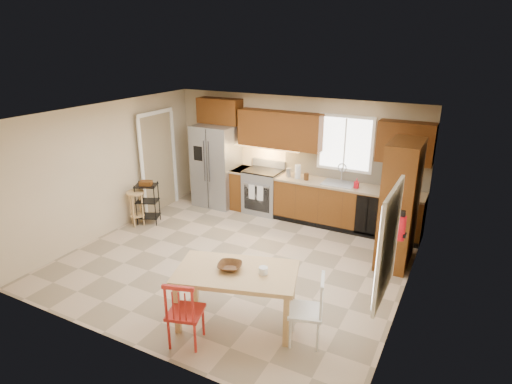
{
  "coord_description": "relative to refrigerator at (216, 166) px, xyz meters",
  "views": [
    {
      "loc": [
        3.35,
        -5.62,
        3.61
      ],
      "look_at": [
        0.2,
        0.4,
        1.15
      ],
      "focal_mm": 30.0,
      "sensor_mm": 36.0,
      "label": 1
    }
  ],
  "objects": [
    {
      "name": "floor",
      "position": [
        1.7,
        -2.12,
        -0.91
      ],
      "size": [
        5.5,
        5.5,
        0.0
      ],
      "primitive_type": "plane",
      "color": "tan",
      "rests_on": "ground"
    },
    {
      "name": "wall_right",
      "position": [
        4.45,
        -2.12,
        0.34
      ],
      "size": [
        0.02,
        5.0,
        2.5
      ],
      "primitive_type": "cube",
      "color": "#CCB793",
      "rests_on": "ground"
    },
    {
      "name": "table_bowl",
      "position": [
        2.49,
        -3.58,
        -0.14
      ],
      "size": [
        0.39,
        0.39,
        0.08
      ],
      "primitive_type": "imported",
      "rotation": [
        0.0,
        0.0,
        0.3
      ],
      "color": "#503215",
      "rests_on": "dining_table"
    },
    {
      "name": "canister_wood",
      "position": [
        2.15,
        -0.0,
        0.06
      ],
      "size": [
        0.1,
        0.1,
        0.14
      ],
      "primitive_type": "cylinder",
      "color": "#503215",
      "rests_on": "base_cabinet_run"
    },
    {
      "name": "sink",
      "position": [
        2.8,
        0.08,
        -0.05
      ],
      "size": [
        0.62,
        0.46,
        0.16
      ],
      "primitive_type": "cube",
      "color": "gray",
      "rests_on": "base_cabinet_run"
    },
    {
      "name": "soap_bottle",
      "position": [
        3.18,
        -0.02,
        0.09
      ],
      "size": [
        0.09,
        0.09,
        0.19
      ],
      "primitive_type": "imported",
      "color": "red",
      "rests_on": "base_cabinet_run"
    },
    {
      "name": "upper_right_block",
      "position": [
        3.95,
        0.2,
        0.92
      ],
      "size": [
        1.0,
        0.35,
        0.75
      ],
      "primitive_type": "cube",
      "color": "#5C2D0F",
      "rests_on": "wall_back"
    },
    {
      "name": "base_cabinet_run",
      "position": [
        2.99,
        0.08,
        -0.46
      ],
      "size": [
        2.92,
        0.6,
        0.9
      ],
      "primitive_type": "cube",
      "color": "#613311",
      "rests_on": "floor"
    },
    {
      "name": "utility_cart",
      "position": [
        -0.67,
        -1.57,
        -0.48
      ],
      "size": [
        0.53,
        0.48,
        0.86
      ],
      "primitive_type": null,
      "rotation": [
        0.0,
        0.0,
        0.42
      ],
      "color": "black",
      "rests_on": "floor"
    },
    {
      "name": "range_stove",
      "position": [
        1.15,
        0.06,
        -0.45
      ],
      "size": [
        0.76,
        0.63,
        0.92
      ],
      "primitive_type": "cube",
      "color": "gray",
      "rests_on": "floor"
    },
    {
      "name": "window_right",
      "position": [
        4.38,
        -3.27,
        0.54
      ],
      "size": [
        0.04,
        1.02,
        1.32
      ],
      "primitive_type": "cube",
      "color": "white",
      "rests_on": "wall_right"
    },
    {
      "name": "dishwasher",
      "position": [
        3.55,
        -0.22,
        -0.46
      ],
      "size": [
        0.6,
        0.02,
        0.78
      ],
      "primitive_type": "cube",
      "color": "black",
      "rests_on": "floor"
    },
    {
      "name": "chair_white",
      "position": [
        3.54,
        -3.53,
        -0.45
      ],
      "size": [
        0.53,
        0.53,
        0.92
      ],
      "primitive_type": null,
      "rotation": [
        0.0,
        0.0,
        1.87
      ],
      "color": "silver",
      "rests_on": "floor"
    },
    {
      "name": "wall_back",
      "position": [
        1.7,
        0.38,
        0.34
      ],
      "size": [
        5.5,
        0.02,
        2.5
      ],
      "primitive_type": "cube",
      "color": "#CCB793",
      "rests_on": "ground"
    },
    {
      "name": "base_cabinet_narrow",
      "position": [
        0.6,
        0.08,
        -0.46
      ],
      "size": [
        0.3,
        0.6,
        0.9
      ],
      "primitive_type": "cube",
      "color": "#613311",
      "rests_on": "floor"
    },
    {
      "name": "table_jar",
      "position": [
        2.93,
        -3.48,
        -0.11
      ],
      "size": [
        0.14,
        0.14,
        0.13
      ],
      "primitive_type": "cylinder",
      "rotation": [
        0.0,
        0.0,
        0.3
      ],
      "color": "silver",
      "rests_on": "dining_table"
    },
    {
      "name": "canister_steel",
      "position": [
        1.75,
        0.03,
        0.08
      ],
      "size": [
        0.11,
        0.11,
        0.18
      ],
      "primitive_type": "cylinder",
      "color": "gray",
      "rests_on": "base_cabinet_run"
    },
    {
      "name": "wall_front",
      "position": [
        1.7,
        -4.62,
        0.34
      ],
      "size": [
        5.5,
        0.02,
        2.5
      ],
      "primitive_type": "cube",
      "color": "#CCB793",
      "rests_on": "ground"
    },
    {
      "name": "bar_stool",
      "position": [
        -0.8,
        -1.76,
        -0.55
      ],
      "size": [
        0.4,
        0.4,
        0.72
      ],
      "primitive_type": null,
      "rotation": [
        0.0,
        0.0,
        -0.18
      ],
      "color": "tan",
      "rests_on": "floor"
    },
    {
      "name": "dining_table",
      "position": [
        2.59,
        -3.58,
        -0.53
      ],
      "size": [
        1.75,
        1.29,
        0.76
      ],
      "primitive_type": null,
      "rotation": [
        0.0,
        0.0,
        0.3
      ],
      "color": "tan",
      "rests_on": "floor"
    },
    {
      "name": "doorway",
      "position": [
        -0.97,
        -0.82,
        0.14
      ],
      "size": [
        0.04,
        0.95,
        2.1
      ],
      "primitive_type": "cube",
      "color": "#8C7A59",
      "rests_on": "wall_left"
    },
    {
      "name": "fire_extinguisher",
      "position": [
        4.33,
        -1.98,
        0.19
      ],
      "size": [
        0.12,
        0.12,
        0.36
      ],
      "primitive_type": "cylinder",
      "color": "red",
      "rests_on": "wall_right"
    },
    {
      "name": "refrigerator",
      "position": [
        0.0,
        0.0,
        0.0
      ],
      "size": [
        0.92,
        0.75,
        1.82
      ],
      "primitive_type": "cube",
      "color": "gray",
      "rests_on": "floor"
    },
    {
      "name": "chair_red",
      "position": [
        2.24,
        -4.23,
        -0.45
      ],
      "size": [
        0.53,
        0.53,
        0.92
      ],
      "primitive_type": null,
      "rotation": [
        0.0,
        0.0,
        0.3
      ],
      "color": "#AC221A",
      "rests_on": "floor"
    },
    {
      "name": "wall_left",
      "position": [
        -1.05,
        -2.12,
        0.34
      ],
      "size": [
        0.02,
        5.0,
        2.5
      ],
      "primitive_type": "cube",
      "color": "#CCB793",
      "rests_on": "ground"
    },
    {
      "name": "undercab_glow",
      "position": [
        1.15,
        0.17,
        0.52
      ],
      "size": [
        1.6,
        0.3,
        0.01
      ],
      "primitive_type": "cube",
      "color": "#FFBF66",
      "rests_on": "wall_back"
    },
    {
      "name": "ceiling",
      "position": [
        1.7,
        -2.12,
        1.59
      ],
      "size": [
        5.5,
        5.0,
        0.02
      ],
      "primitive_type": "cube",
      "color": "silver",
      "rests_on": "ground"
    },
    {
      "name": "paper_towel",
      "position": [
        1.95,
        0.03,
        0.13
      ],
      "size": [
        0.12,
        0.12,
        0.28
      ],
      "primitive_type": "cylinder",
      "color": "silver",
      "rests_on": "base_cabinet_run"
    },
    {
      "name": "window_back",
      "position": [
        2.8,
        0.35,
        0.74
      ],
      "size": [
        1.12,
        0.04,
        1.12
      ],
      "primitive_type": "cube",
      "color": "white",
      "rests_on": "wall_back"
    },
    {
      "name": "upper_over_fridge",
      "position": [
        0.0,
        0.2,
        1.19
      ],
      "size": [
        1.0,
        0.35,
        0.55
      ],
      "primitive_type": "cube",
      "color": "#5C2D0F",
      "rests_on": "wall_back"
    },
    {
      "name": "backsplash",
      "position": [
        2.99,
        0.36,
        0.27
      ],
      "size": [
        2.92,
        0.03,
        0.55
      ],
      "primitive_type": "cube",
      "color": "beige",
      "rests_on": "wall_back"
    },
    {
      "name": "upper_left_block",
      "position": [
        1.45,
        0.2,
        0.92
      ],
      "size": [
        1.8,
        0.35,
        0.75
      ],
      "primitive_type": "cube",
      "color": "#5C2D0F",
      "rests_on": "wall_back"
    },
    {
      "name": "pantry",
      "position": [
        4.13,
        -0.93,
        0.14
      ],
      "size": [
        0.5,
        0.95,
        2.1
      ],
      "primitive_type": "cube",
      "color": "#613311",
      "rests_on": "floor"
    }
  ]
}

